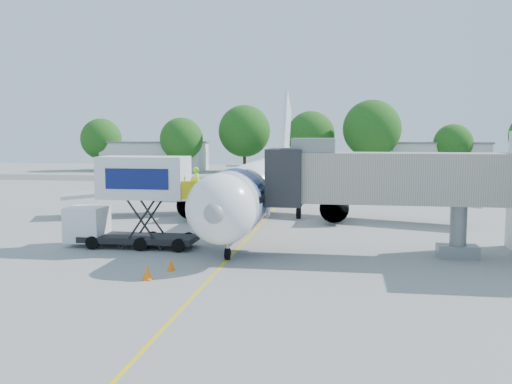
# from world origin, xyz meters

# --- Properties ---
(ground) EXTENTS (160.00, 160.00, 0.00)m
(ground) POSITION_xyz_m (0.00, 0.00, 0.00)
(ground) COLOR gray
(ground) RESTS_ON ground
(guidance_line) EXTENTS (0.15, 70.00, 0.01)m
(guidance_line) POSITION_xyz_m (0.00, 0.00, 0.01)
(guidance_line) COLOR yellow
(guidance_line) RESTS_ON ground
(taxiway_strip) EXTENTS (120.00, 10.00, 0.01)m
(taxiway_strip) POSITION_xyz_m (0.00, 42.00, 0.00)
(taxiway_strip) COLOR #59595B
(taxiway_strip) RESTS_ON ground
(aircraft) EXTENTS (34.17, 37.73, 11.35)m
(aircraft) POSITION_xyz_m (0.00, 4.12, 2.95)
(aircraft) COLOR white
(aircraft) RESTS_ON ground
(jet_bridge) EXTENTS (13.90, 3.20, 6.60)m
(jet_bridge) POSITION_xyz_m (7.99, -7.00, 4.34)
(jet_bridge) COLOR #ABA192
(jet_bridge) RESTS_ON ground
(catering_hiloader) EXTENTS (8.50, 2.44, 5.50)m
(catering_hiloader) POSITION_xyz_m (-6.27, -7.00, 2.76)
(catering_hiloader) COLOR black
(catering_hiloader) RESTS_ON ground
(ground_tug) EXTENTS (4.12, 2.96, 1.48)m
(ground_tug) POSITION_xyz_m (-1.71, -18.16, 0.78)
(ground_tug) COLOR silver
(ground_tug) RESTS_ON ground
(safety_cone_a) EXTENTS (0.39, 0.39, 0.63)m
(safety_cone_a) POSITION_xyz_m (-2.31, -12.33, 0.30)
(safety_cone_a) COLOR orange
(safety_cone_a) RESTS_ON ground
(safety_cone_b) EXTENTS (0.46, 0.46, 0.74)m
(safety_cone_b) POSITION_xyz_m (-2.86, -14.28, 0.35)
(safety_cone_b) COLOR orange
(safety_cone_b) RESTS_ON ground
(outbuilding_left) EXTENTS (18.40, 8.40, 5.30)m
(outbuilding_left) POSITION_xyz_m (-28.00, 60.00, 2.66)
(outbuilding_left) COLOR silver
(outbuilding_left) RESTS_ON ground
(outbuilding_right) EXTENTS (16.40, 7.40, 5.30)m
(outbuilding_right) POSITION_xyz_m (22.00, 62.00, 2.66)
(outbuilding_right) COLOR silver
(outbuilding_right) RESTS_ON ground
(tree_a) EXTENTS (7.39, 7.39, 9.42)m
(tree_a) POSITION_xyz_m (-37.69, 58.69, 5.72)
(tree_a) COLOR #382314
(tree_a) RESTS_ON ground
(tree_b) EXTENTS (7.43, 7.43, 9.47)m
(tree_b) POSITION_xyz_m (-21.85, 56.07, 5.74)
(tree_b) COLOR #382314
(tree_b) RESTS_ON ground
(tree_c) EXTENTS (9.21, 9.21, 11.75)m
(tree_c) POSITION_xyz_m (-11.58, 60.51, 7.13)
(tree_c) COLOR #382314
(tree_c) RESTS_ON ground
(tree_d) EXTENTS (8.31, 8.31, 10.59)m
(tree_d) POSITION_xyz_m (0.20, 59.84, 6.43)
(tree_d) COLOR #382314
(tree_d) RESTS_ON ground
(tree_e) EXTENTS (9.66, 9.66, 12.32)m
(tree_e) POSITION_xyz_m (10.49, 57.44, 7.48)
(tree_e) COLOR #382314
(tree_e) RESTS_ON ground
(tree_f) EXTENTS (6.52, 6.52, 8.31)m
(tree_f) POSITION_xyz_m (23.95, 59.93, 5.04)
(tree_f) COLOR #382314
(tree_f) RESTS_ON ground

